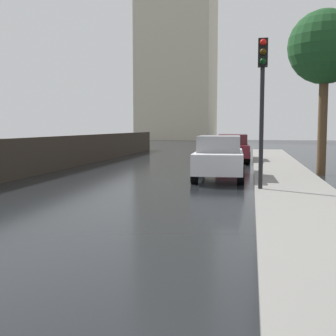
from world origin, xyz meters
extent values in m
cube|color=maroon|center=(2.89, 19.28, 0.62)|extent=(1.88, 4.39, 0.62)
cube|color=#461C22|center=(2.90, 19.19, 1.20)|extent=(1.57, 2.32, 0.53)
cylinder|color=black|center=(2.06, 20.67, 0.31)|extent=(0.25, 0.63, 0.62)
cylinder|color=black|center=(3.59, 20.74, 0.31)|extent=(0.25, 0.63, 0.62)
cylinder|color=black|center=(2.20, 17.82, 0.31)|extent=(0.25, 0.63, 0.62)
cylinder|color=black|center=(3.73, 17.90, 0.31)|extent=(0.25, 0.63, 0.62)
cube|color=silver|center=(2.77, 11.22, 0.65)|extent=(1.77, 4.45, 0.68)
cube|color=gray|center=(2.78, 11.05, 1.27)|extent=(1.51, 2.36, 0.55)
cylinder|color=black|center=(1.97, 12.64, 0.31)|extent=(0.24, 0.64, 0.63)
cylinder|color=black|center=(3.47, 12.69, 0.31)|extent=(0.24, 0.64, 0.63)
cylinder|color=black|center=(2.07, 9.74, 0.31)|extent=(0.24, 0.64, 0.63)
cylinder|color=black|center=(3.57, 9.79, 0.31)|extent=(0.24, 0.64, 0.63)
cylinder|color=black|center=(4.15, 7.94, 1.81)|extent=(0.12, 0.12, 3.34)
cube|color=black|center=(4.15, 7.94, 3.86)|extent=(0.26, 0.26, 0.75)
sphere|color=red|center=(4.15, 7.77, 4.11)|extent=(0.17, 0.17, 0.17)
sphere|color=#392405|center=(4.15, 7.77, 3.86)|extent=(0.17, 0.17, 0.17)
sphere|color=black|center=(4.15, 7.77, 3.61)|extent=(0.17, 0.17, 0.17)
cylinder|color=#4C3823|center=(6.55, 13.24, 1.95)|extent=(0.34, 0.34, 3.89)
sphere|color=#19421E|center=(6.55, 13.24, 4.87)|extent=(2.78, 2.78, 2.78)
cube|color=beige|center=(-7.01, 59.14, 14.91)|extent=(11.39, 8.08, 29.82)
camera|label=1|loc=(3.89, -4.38, 1.85)|focal=46.69mm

